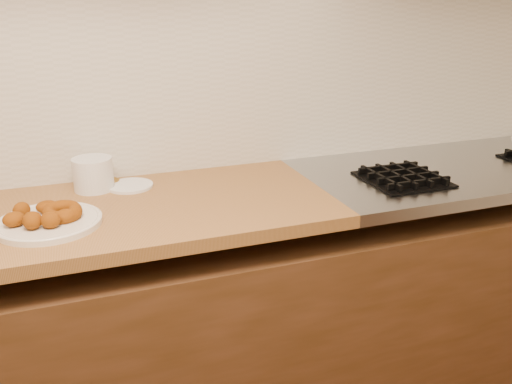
# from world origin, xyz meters

# --- Properties ---
(wall_back) EXTENTS (4.00, 0.02, 2.70)m
(wall_back) POSITION_xyz_m (0.00, 2.00, 1.35)
(wall_back) COLOR #BAAF8F
(wall_back) RESTS_ON ground
(base_cabinet) EXTENTS (3.60, 0.60, 0.77)m
(base_cabinet) POSITION_xyz_m (0.00, 1.69, 0.39)
(base_cabinet) COLOR brown
(base_cabinet) RESTS_ON floor
(stovetop) EXTENTS (1.30, 0.62, 0.04)m
(stovetop) POSITION_xyz_m (1.15, 1.69, 0.88)
(stovetop) COLOR #9EA0A5
(stovetop) RESTS_ON base_cabinet
(backsplash) EXTENTS (3.60, 0.02, 0.60)m
(backsplash) POSITION_xyz_m (0.00, 1.99, 1.20)
(backsplash) COLOR beige
(backsplash) RESTS_ON wall_back
(burner_grates) EXTENTS (0.91, 0.26, 0.03)m
(burner_grates) POSITION_xyz_m (1.13, 1.61, 0.91)
(burner_grates) COLOR black
(burner_grates) RESTS_ON stovetop
(donut_plate) EXTENTS (0.28, 0.28, 0.02)m
(donut_plate) POSITION_xyz_m (-0.34, 1.61, 0.91)
(donut_plate) COLOR silver
(donut_plate) RESTS_ON butcher_block
(ring_donut) EXTENTS (0.13, 0.13, 0.05)m
(ring_donut) POSITION_xyz_m (-0.31, 1.61, 0.93)
(ring_donut) COLOR #773F00
(ring_donut) RESTS_ON donut_plate
(fried_dough_chunks) EXTENTS (0.20, 0.18, 0.05)m
(fried_dough_chunks) POSITION_xyz_m (-0.37, 1.60, 0.94)
(fried_dough_chunks) COLOR #773F00
(fried_dough_chunks) RESTS_ON donut_plate
(plastic_tub) EXTENTS (0.13, 0.13, 0.11)m
(plastic_tub) POSITION_xyz_m (-0.20, 1.88, 0.95)
(plastic_tub) COLOR silver
(plastic_tub) RESTS_ON butcher_block
(tub_lid) EXTENTS (0.20, 0.20, 0.01)m
(tub_lid) POSITION_xyz_m (-0.09, 1.86, 0.90)
(tub_lid) COLOR white
(tub_lid) RESTS_ON butcher_block
(brass_jar_lid) EXTENTS (0.08, 0.08, 0.01)m
(brass_jar_lid) POSITION_xyz_m (-0.15, 1.93, 0.91)
(brass_jar_lid) COLOR #A1721C
(brass_jar_lid) RESTS_ON butcher_block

